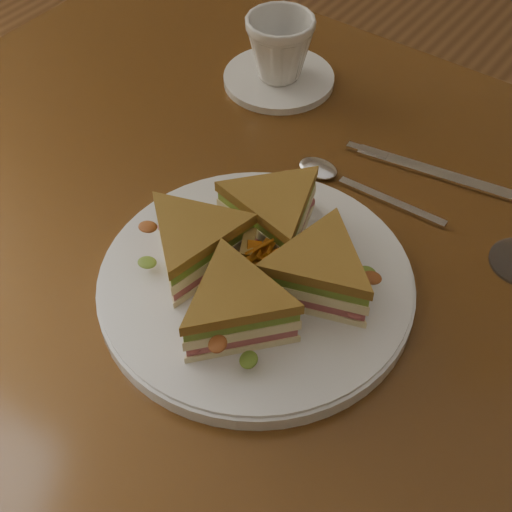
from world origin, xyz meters
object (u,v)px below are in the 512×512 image
at_px(plate, 256,284).
at_px(sandwich_wedges, 256,259).
at_px(knife, 428,171).
at_px(coffee_cup, 280,48).
at_px(spoon, 335,177).
at_px(saucer, 279,79).
at_px(table, 319,309).

height_order(plate, sandwich_wedges, sandwich_wedges).
distance_m(knife, coffee_cup, 0.25).
relative_size(spoon, saucer, 1.25).
relative_size(knife, coffee_cup, 2.40).
relative_size(sandwich_wedges, coffee_cup, 3.07).
relative_size(plate, knife, 1.46).
distance_m(spoon, knife, 0.11).
xyz_separation_m(plate, spoon, (-0.02, 0.19, -0.00)).
xyz_separation_m(sandwich_wedges, saucer, (-0.19, 0.31, -0.04)).
relative_size(spoon, coffee_cup, 2.06).
bearing_deg(plate, coffee_cup, 121.28).
distance_m(spoon, saucer, 0.20).
height_order(knife, saucer, saucer).
bearing_deg(spoon, plate, -85.36).
distance_m(sandwich_wedges, coffee_cup, 0.36).
distance_m(plate, sandwich_wedges, 0.04).
height_order(plate, coffee_cup, coffee_cup).
distance_m(table, plate, 0.14).
xyz_separation_m(knife, coffee_cup, (-0.24, 0.05, 0.05)).
relative_size(table, saucer, 8.16).
bearing_deg(saucer, sandwich_wedges, -58.72).
height_order(knife, coffee_cup, coffee_cup).
xyz_separation_m(table, sandwich_wedges, (-0.03, -0.08, 0.14)).
xyz_separation_m(table, knife, (0.03, 0.18, 0.10)).
bearing_deg(knife, table, -109.44).
bearing_deg(plate, sandwich_wedges, -116.57).
relative_size(table, spoon, 6.52).
bearing_deg(spoon, table, -65.77).
relative_size(sandwich_wedges, knife, 1.28).
relative_size(table, knife, 5.60).
distance_m(plate, saucer, 0.36).
height_order(table, sandwich_wedges, sandwich_wedges).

